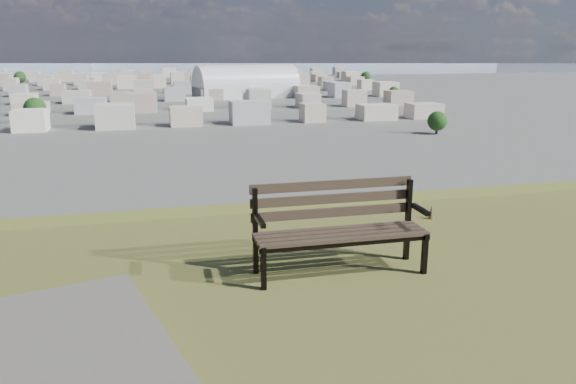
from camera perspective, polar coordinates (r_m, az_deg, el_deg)
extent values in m
cube|color=#3F3224|center=(5.11, 5.98, -4.83)|extent=(1.62, 0.10, 0.03)
cube|color=#3F3224|center=(5.21, 5.59, -4.46)|extent=(1.62, 0.10, 0.03)
cube|color=#3F3224|center=(5.30, 5.21, -4.09)|extent=(1.62, 0.10, 0.03)
cube|color=#3F3224|center=(5.40, 4.84, -3.74)|extent=(1.62, 0.10, 0.03)
cube|color=#3F3224|center=(5.42, 4.64, -2.07)|extent=(1.62, 0.05, 0.09)
cube|color=#3F3224|center=(5.41, 4.59, -0.68)|extent=(1.62, 0.05, 0.09)
cube|color=#3F3224|center=(5.40, 4.54, 0.72)|extent=(1.62, 0.05, 0.09)
cube|color=black|center=(4.97, -2.51, -7.76)|extent=(0.05, 0.05, 0.40)
cube|color=black|center=(5.25, -3.35, -4.03)|extent=(0.05, 0.05, 0.83)
cube|color=black|center=(5.08, -2.92, -5.23)|extent=(0.05, 0.45, 0.04)
cube|color=black|center=(4.96, -2.86, -2.96)|extent=(0.05, 0.32, 0.04)
cube|color=black|center=(5.46, 13.70, -6.11)|extent=(0.05, 0.05, 0.40)
cube|color=black|center=(5.72, 12.08, -2.79)|extent=(0.05, 0.05, 0.83)
cube|color=black|center=(5.56, 12.97, -3.84)|extent=(0.05, 0.45, 0.04)
cube|color=black|center=(5.45, 13.31, -1.74)|extent=(0.05, 0.32, 0.04)
cube|color=black|center=(5.12, 6.01, -5.29)|extent=(1.62, 0.05, 0.04)
cube|color=black|center=(5.42, 4.80, -4.12)|extent=(1.62, 0.05, 0.04)
cone|color=brown|center=(7.23, 14.38, -1.96)|extent=(0.08, 0.08, 0.18)
cube|color=silver|center=(319.58, -4.25, 10.11)|extent=(59.42, 33.82, 6.22)
cylinder|color=silver|center=(319.36, -4.26, 10.67)|extent=(59.42, 33.82, 23.63)
cube|color=#BEAFA3|center=(207.21, -24.07, 6.67)|extent=(11.00, 11.00, 7.00)
cube|color=beige|center=(204.53, -17.40, 7.18)|extent=(11.00, 11.00, 7.00)
cube|color=#A9AAAE|center=(204.65, -10.63, 7.59)|extent=(11.00, 11.00, 7.00)
cube|color=beige|center=(207.56, -3.95, 7.90)|extent=(11.00, 11.00, 7.00)
cube|color=tan|center=(213.15, 2.47, 8.09)|extent=(11.00, 11.00, 7.00)
cube|color=beige|center=(221.21, 8.50, 8.18)|extent=(11.00, 11.00, 7.00)
cube|color=#B8B3A7|center=(231.50, 14.05, 8.18)|extent=(11.00, 11.00, 7.00)
cube|color=#A9AAAE|center=(258.28, -24.94, 7.89)|extent=(11.00, 11.00, 7.00)
cube|color=beige|center=(255.00, -19.60, 8.32)|extent=(11.00, 11.00, 7.00)
cube|color=tan|center=(253.97, -14.15, 8.69)|extent=(11.00, 11.00, 7.00)
cube|color=beige|center=(255.19, -8.70, 8.99)|extent=(11.00, 11.00, 7.00)
cube|color=#B8B3A7|center=(258.65, -3.34, 9.20)|extent=(11.00, 11.00, 7.00)
cube|color=silver|center=(264.25, 1.85, 9.33)|extent=(11.00, 11.00, 7.00)
cube|color=#BEAFA3|center=(271.86, 6.78, 9.38)|extent=(11.00, 11.00, 7.00)
cube|color=beige|center=(281.31, 11.41, 9.36)|extent=(11.00, 11.00, 7.00)
cube|color=beige|center=(309.46, -25.53, 8.70)|extent=(11.00, 11.00, 7.00)
cube|color=#B8B3A7|center=(305.79, -21.08, 9.08)|extent=(11.00, 11.00, 7.00)
cube|color=silver|center=(303.98, -16.53, 9.42)|extent=(11.00, 11.00, 7.00)
cube|color=#BEAFA3|center=(304.06, -11.95, 9.70)|extent=(11.00, 11.00, 7.00)
cube|color=beige|center=(306.03, -7.40, 9.92)|extent=(11.00, 11.00, 7.00)
cube|color=#A9AAAE|center=(309.85, -2.92, 10.07)|extent=(11.00, 11.00, 7.00)
cube|color=beige|center=(315.45, 1.42, 10.16)|extent=(11.00, 11.00, 7.00)
cube|color=tan|center=(322.75, 5.59, 10.20)|extent=(11.00, 11.00, 7.00)
cube|color=beige|center=(331.62, 9.56, 10.18)|extent=(11.00, 11.00, 7.00)
cube|color=beige|center=(360.71, -25.95, 9.28)|extent=(11.00, 11.00, 7.00)
cube|color=#A9AAAE|center=(356.76, -22.14, 9.62)|extent=(11.00, 11.00, 7.00)
cube|color=beige|center=(354.40, -18.24, 9.93)|extent=(11.00, 11.00, 7.00)
cube|color=tan|center=(353.66, -14.31, 10.19)|extent=(11.00, 11.00, 7.00)
cube|color=beige|center=(354.54, -10.37, 10.41)|extent=(11.00, 11.00, 7.00)
cube|color=#B8B3A7|center=(357.03, -6.46, 10.58)|extent=(11.00, 11.00, 7.00)
cube|color=silver|center=(361.11, -2.62, 10.69)|extent=(11.00, 11.00, 7.00)
cube|color=#BEAFA3|center=(366.71, 1.12, 10.76)|extent=(11.00, 11.00, 7.00)
cube|color=beige|center=(373.78, 4.73, 10.79)|extent=(11.00, 11.00, 7.00)
cube|color=#A9AAAE|center=(382.22, 8.20, 10.77)|extent=(11.00, 11.00, 7.00)
cube|color=#B8B3A7|center=(412.00, -26.27, 9.71)|extent=(11.00, 11.00, 7.00)
cube|color=silver|center=(407.85, -22.93, 10.02)|extent=(11.00, 11.00, 7.00)
cube|color=#BEAFA3|center=(405.07, -19.53, 10.30)|extent=(11.00, 11.00, 7.00)
cube|color=beige|center=(403.71, -16.09, 10.55)|extent=(11.00, 11.00, 7.00)
cube|color=#A9AAAE|center=(403.77, -12.63, 10.76)|extent=(11.00, 11.00, 7.00)
cube|color=beige|center=(405.25, -9.18, 10.94)|extent=(11.00, 11.00, 7.00)
cube|color=tan|center=(408.14, -5.76, 11.07)|extent=(11.00, 11.00, 7.00)
cube|color=beige|center=(412.41, -2.40, 11.16)|extent=(11.00, 11.00, 7.00)
cube|color=#B8B3A7|center=(418.02, 0.88, 11.22)|extent=(11.00, 11.00, 7.00)
cube|color=silver|center=(424.91, 4.07, 11.24)|extent=(11.00, 11.00, 7.00)
cube|color=#BEAFA3|center=(433.02, 7.15, 11.22)|extent=(11.00, 11.00, 7.00)
cube|color=tan|center=(463.33, -26.52, 10.05)|extent=(11.00, 11.00, 7.00)
cube|color=beige|center=(459.01, -23.55, 10.33)|extent=(11.00, 11.00, 7.00)
cube|color=#B8B3A7|center=(455.91, -20.53, 10.59)|extent=(11.00, 11.00, 7.00)
cube|color=silver|center=(454.06, -17.48, 10.83)|extent=(11.00, 11.00, 7.00)
cube|color=#BEAFA3|center=(453.48, -14.40, 11.03)|extent=(11.00, 11.00, 7.00)
cube|color=beige|center=(454.17, -11.32, 11.20)|extent=(11.00, 11.00, 7.00)
cube|color=#A9AAAE|center=(456.12, -8.25, 11.34)|extent=(11.00, 11.00, 7.00)
cube|color=beige|center=(459.32, -5.21, 11.45)|extent=(11.00, 11.00, 7.00)
cube|color=tan|center=(463.74, -2.22, 11.53)|extent=(11.00, 11.00, 7.00)
cube|color=beige|center=(469.35, 0.70, 11.57)|extent=(11.00, 11.00, 7.00)
cube|color=#B8B3A7|center=(476.10, 3.55, 11.59)|extent=(11.00, 11.00, 7.00)
cube|color=silver|center=(483.95, 6.31, 11.58)|extent=(11.00, 11.00, 7.00)
cube|color=beige|center=(514.67, -26.72, 10.32)|extent=(11.00, 11.00, 7.00)
cube|color=tan|center=(510.22, -24.05, 10.58)|extent=(11.00, 11.00, 7.00)
cube|color=beige|center=(506.87, -21.34, 10.82)|extent=(11.00, 11.00, 7.00)
cube|color=#B8B3A7|center=(504.64, -18.59, 11.04)|extent=(11.00, 11.00, 7.00)
cube|color=silver|center=(503.54, -15.82, 11.24)|extent=(11.00, 11.00, 7.00)
cube|color=#BEAFA3|center=(503.59, -13.04, 11.41)|extent=(11.00, 11.00, 7.00)
cube|color=beige|center=(504.78, -10.26, 11.55)|extent=(11.00, 11.00, 7.00)
cube|color=#A9AAAE|center=(507.10, -7.50, 11.67)|extent=(11.00, 11.00, 7.00)
cube|color=beige|center=(510.54, -4.77, 11.76)|extent=(11.00, 11.00, 7.00)
cube|color=tan|center=(515.08, -2.08, 11.82)|extent=(11.00, 11.00, 7.00)
cube|color=beige|center=(520.69, 0.55, 11.86)|extent=(11.00, 11.00, 7.00)
cube|color=#B8B3A7|center=(527.33, 3.13, 11.87)|extent=(11.00, 11.00, 7.00)
cube|color=silver|center=(534.97, 5.64, 11.86)|extent=(11.00, 11.00, 7.00)
cube|color=beige|center=(566.02, -26.88, 10.54)|extent=(11.00, 11.00, 7.00)
cube|color=tan|center=(561.47, -24.46, 10.78)|extent=(11.00, 11.00, 7.00)
cube|color=beige|center=(557.91, -22.00, 11.01)|extent=(11.00, 11.00, 7.00)
cube|color=#B8B3A7|center=(555.36, -19.50, 11.21)|extent=(11.00, 11.00, 7.00)
cube|color=silver|center=(553.85, -16.98, 11.40)|extent=(11.00, 11.00, 7.00)
cube|color=#BEAFA3|center=(553.37, -14.46, 11.57)|extent=(11.00, 11.00, 7.00)
cube|color=beige|center=(553.93, -11.92, 11.71)|extent=(11.00, 11.00, 7.00)
cube|color=#A9AAAE|center=(555.53, -9.40, 11.83)|extent=(11.00, 11.00, 7.00)
cube|color=beige|center=(558.16, -6.89, 11.93)|extent=(11.00, 11.00, 7.00)
cube|color=tan|center=(561.81, -4.41, 12.01)|extent=(11.00, 11.00, 7.00)
cube|color=beige|center=(566.44, -1.97, 12.06)|extent=(11.00, 11.00, 7.00)
cube|color=#B8B3A7|center=(572.05, 0.43, 12.09)|extent=(11.00, 11.00, 7.00)
cube|color=silver|center=(578.60, 2.78, 12.10)|extent=(11.00, 11.00, 7.00)
cube|color=#BEAFA3|center=(586.06, 5.08, 12.09)|extent=(11.00, 11.00, 7.00)
cylinder|color=#2D2316|center=(188.37, 14.86, 6.03)|extent=(0.80, 0.80, 2.10)
sphere|color=#123311|center=(187.96, 14.92, 6.98)|extent=(6.30, 6.30, 6.30)
cylinder|color=#2D2316|center=(227.71, -24.21, 6.71)|extent=(0.80, 0.80, 2.70)
sphere|color=#123311|center=(227.29, -24.32, 7.72)|extent=(8.10, 8.10, 8.10)
cylinder|color=#2D2316|center=(312.82, 10.69, 9.42)|extent=(0.80, 0.80, 1.95)
sphere|color=#123311|center=(312.59, 10.71, 9.95)|extent=(5.85, 5.85, 5.85)
cylinder|color=#2D2316|center=(408.28, -5.75, 10.74)|extent=(0.80, 0.80, 2.25)
sphere|color=#123311|center=(408.08, -5.76, 11.21)|extent=(6.75, 6.75, 6.75)
cylinder|color=#2D2316|center=(472.04, -25.53, 9.96)|extent=(0.80, 0.80, 2.85)
sphere|color=#123311|center=(471.83, -25.59, 10.47)|extent=(8.55, 8.55, 8.55)
cylinder|color=#2D2316|center=(306.74, -6.63, 9.49)|extent=(0.80, 0.80, 2.10)
sphere|color=#123311|center=(306.48, -6.65, 10.08)|extent=(6.30, 6.30, 6.30)
cylinder|color=#2D2316|center=(456.86, 7.88, 11.08)|extent=(0.80, 0.80, 2.55)
sphere|color=#123311|center=(456.66, 7.90, 11.56)|extent=(7.65, 7.65, 7.65)
cube|color=#8A9AAF|center=(903.27, -14.54, 12.29)|extent=(2400.00, 700.00, 0.12)
cube|color=#96AABB|center=(1401.04, -8.34, 14.12)|extent=(700.00, 220.00, 45.00)
cube|color=#96AABB|center=(1573.82, 10.49, 14.33)|extent=(500.00, 220.00, 60.00)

